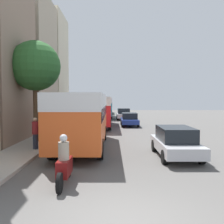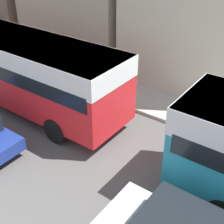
{
  "view_description": "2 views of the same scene",
  "coord_description": "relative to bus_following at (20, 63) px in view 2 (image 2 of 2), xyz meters",
  "views": [
    {
      "loc": [
        -0.29,
        -5.61,
        2.89
      ],
      "look_at": [
        -0.44,
        26.9,
        1.21
      ],
      "focal_mm": 40.0,
      "sensor_mm": 36.0,
      "label": 1
    },
    {
      "loc": [
        5.85,
        30.71,
        7.11
      ],
      "look_at": [
        -1.27,
        25.5,
        1.64
      ],
      "focal_mm": 50.0,
      "sensor_mm": 36.0,
      "label": 2
    }
  ],
  "objects": [
    {
      "name": "bus_following",
      "position": [
        0.0,
        0.0,
        0.0
      ],
      "size": [
        2.66,
        9.88,
        3.1
      ],
      "color": "red",
      "rests_on": "ground_plane"
    }
  ]
}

